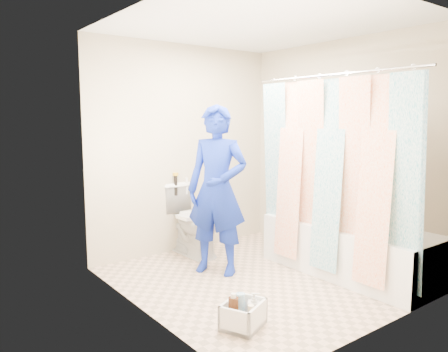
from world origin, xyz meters
TOP-DOWN VIEW (x-y plane):
  - floor at (0.00, 0.00)m, footprint 2.60×2.60m
  - ceiling at (0.00, 0.00)m, footprint 2.40×2.60m
  - wall_back at (0.00, 1.30)m, footprint 2.40×0.02m
  - wall_front at (0.00, -1.30)m, footprint 2.40×0.02m
  - wall_left at (-1.20, 0.00)m, footprint 0.02×2.60m
  - wall_right at (1.20, 0.00)m, footprint 0.02×2.60m
  - bathtub at (0.85, -0.43)m, footprint 0.70×1.75m
  - curtain_rod at (0.52, -0.43)m, footprint 0.02×1.90m
  - shower_curtain at (0.52, -0.43)m, footprint 0.06×1.75m
  - toilet at (-0.04, 1.07)m, footprint 0.48×0.81m
  - tank_lid at (-0.04, 0.94)m, footprint 0.51×0.23m
  - tank_internals at (-0.09, 1.28)m, footprint 0.20×0.07m
  - plumber at (-0.18, 0.41)m, footprint 0.68×0.74m
  - cleaning_caddy at (-0.72, -0.67)m, footprint 0.40×0.37m

SIDE VIEW (x-z plane):
  - floor at x=0.00m, z-range 0.00..0.00m
  - cleaning_caddy at x=-0.72m, z-range -0.03..0.21m
  - bathtub at x=0.85m, z-range 0.02..0.52m
  - toilet at x=-0.04m, z-range 0.00..0.82m
  - tank_lid at x=-0.04m, z-range 0.46..0.50m
  - tank_internals at x=-0.09m, z-range 0.67..0.94m
  - plumber at x=-0.18m, z-range 0.00..1.69m
  - shower_curtain at x=0.52m, z-range 0.12..1.92m
  - wall_back at x=0.00m, z-range 0.00..2.40m
  - wall_front at x=0.00m, z-range 0.00..2.40m
  - wall_left at x=-1.20m, z-range 0.00..2.40m
  - wall_right at x=1.20m, z-range 0.00..2.40m
  - curtain_rod at x=0.52m, z-range 1.94..1.96m
  - ceiling at x=0.00m, z-range 2.39..2.41m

